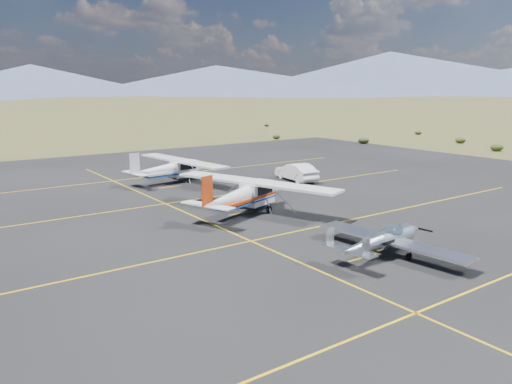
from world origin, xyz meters
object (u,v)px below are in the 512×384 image
object	(u,v)px
aircraft_cessna	(245,194)
aircraft_low_wing	(385,240)
aircraft_plain	(171,168)
sedan	(296,172)

from	to	relation	value
aircraft_cessna	aircraft_low_wing	bearing A→B (deg)	-105.14
aircraft_plain	sedan	distance (m)	11.22
aircraft_cessna	aircraft_plain	bearing A→B (deg)	65.71
sedan	aircraft_plain	bearing A→B (deg)	-23.87
sedan	aircraft_low_wing	bearing A→B (deg)	68.79
aircraft_low_wing	sedan	bearing A→B (deg)	56.48
aircraft_cessna	sedan	bearing A→B (deg)	14.55
aircraft_low_wing	sedan	xyz separation A→B (m)	(9.63, 18.48, -0.08)
aircraft_low_wing	aircraft_cessna	xyz separation A→B (m)	(-0.99, 11.11, 0.52)
aircraft_cessna	sedan	xyz separation A→B (m)	(10.62, 7.37, -0.60)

